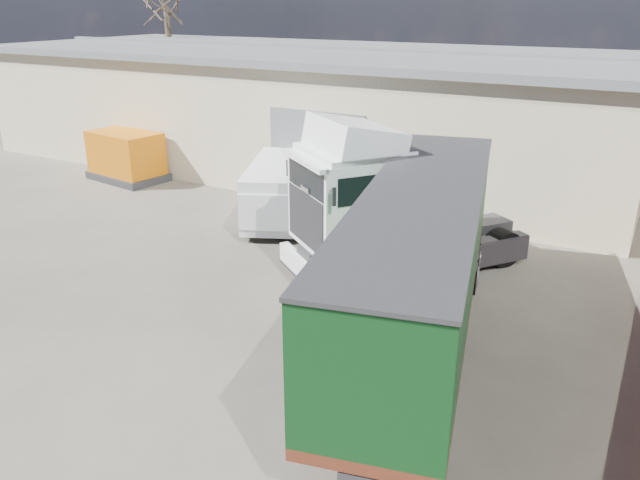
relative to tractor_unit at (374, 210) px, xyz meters
The scene contains 6 objects.
ground 6.10m from the tractor_unit, 116.87° to the right, with size 120.00×120.00×0.00m, color #2B2723.
warehouse 13.86m from the tractor_unit, 128.47° to the left, with size 30.60×12.60×5.42m.
tractor_unit is the anchor object (origin of this frame).
box_trailer 4.04m from the tractor_unit, 50.81° to the right, with size 4.86×11.46×3.73m.
panel_van 5.44m from the tractor_unit, 152.07° to the left, with size 3.95×5.46×2.07m.
orange_skip 14.21m from the tractor_unit, 164.01° to the left, with size 3.62×2.55×2.10m.
Camera 1 is at (9.40, -9.99, 7.41)m, focal length 35.00 mm.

